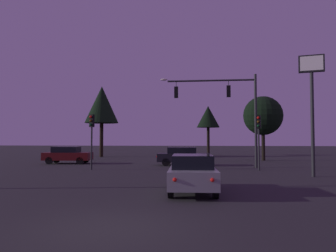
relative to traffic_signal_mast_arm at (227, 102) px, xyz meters
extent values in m
plane|color=#262326|center=(-4.24, 6.71, -5.06)|extent=(168.00, 168.00, 0.00)
cylinder|color=#232326|center=(2.15, -0.02, -1.45)|extent=(0.20, 0.20, 7.22)
cylinder|color=#232326|center=(-1.27, 0.00, 1.72)|extent=(6.84, 0.19, 0.14)
ellipsoid|color=#F4EACC|center=(-4.99, 0.03, 1.87)|extent=(0.56, 0.28, 0.16)
cylinder|color=#232326|center=(0.10, -0.01, 1.51)|extent=(0.05, 0.05, 0.42)
cube|color=black|center=(0.10, -0.01, 0.85)|extent=(0.30, 0.24, 0.90)
sphere|color=red|center=(0.10, 0.13, 1.13)|extent=(0.18, 0.18, 0.18)
sphere|color=#56380C|center=(0.10, 0.13, 0.85)|extent=(0.18, 0.18, 0.18)
sphere|color=#0C4219|center=(0.10, 0.13, 0.57)|extent=(0.18, 0.18, 0.18)
cylinder|color=#232326|center=(-4.01, 0.02, 1.50)|extent=(0.05, 0.05, 0.44)
cube|color=black|center=(-4.01, 0.02, 0.84)|extent=(0.30, 0.24, 0.90)
sphere|color=red|center=(-4.00, 0.16, 1.12)|extent=(0.18, 0.18, 0.18)
sphere|color=#56380C|center=(-4.00, 0.16, 0.84)|extent=(0.18, 0.18, 0.18)
sphere|color=#0C4219|center=(-4.00, 0.16, 0.56)|extent=(0.18, 0.18, 0.18)
cylinder|color=#232326|center=(1.94, -2.38, -3.60)|extent=(0.12, 0.12, 2.93)
cube|color=black|center=(1.94, -2.38, -1.68)|extent=(0.36, 0.32, 0.90)
sphere|color=red|center=(1.90, -2.52, -1.40)|extent=(0.18, 0.18, 0.18)
sphere|color=#56380C|center=(1.90, -2.52, -1.68)|extent=(0.18, 0.18, 0.18)
sphere|color=#0C4219|center=(1.90, -2.52, -1.96)|extent=(0.18, 0.18, 0.18)
cylinder|color=#232326|center=(-9.86, -2.96, -3.54)|extent=(0.12, 0.12, 3.04)
cube|color=black|center=(-9.86, -2.96, -1.57)|extent=(0.35, 0.31, 0.90)
sphere|color=red|center=(-9.89, -3.09, -1.29)|extent=(0.18, 0.18, 0.18)
sphere|color=#56380C|center=(-9.89, -3.09, -1.57)|extent=(0.18, 0.18, 0.18)
sphere|color=#0C4219|center=(-9.89, -3.09, -1.85)|extent=(0.18, 0.18, 0.18)
cube|color=gray|center=(-2.44, -12.12, -4.40)|extent=(2.01, 4.41, 0.68)
cube|color=black|center=(-2.43, -12.27, -3.80)|extent=(1.67, 2.40, 0.52)
cylinder|color=black|center=(-3.31, -10.72, -4.74)|extent=(0.23, 0.65, 0.64)
cylinder|color=black|center=(-1.68, -10.65, -4.74)|extent=(0.23, 0.65, 0.64)
cylinder|color=black|center=(-3.19, -13.58, -4.74)|extent=(0.23, 0.65, 0.64)
cylinder|color=black|center=(-1.56, -13.51, -4.74)|extent=(0.23, 0.65, 0.64)
sphere|color=red|center=(-2.99, -14.32, -4.30)|extent=(0.14, 0.14, 0.14)
sphere|color=red|center=(-1.70, -14.26, -4.30)|extent=(0.14, 0.14, 0.14)
cube|color=black|center=(-3.49, 1.54, -4.40)|extent=(4.38, 2.01, 0.68)
cube|color=black|center=(-3.64, 1.54, -3.80)|extent=(2.38, 1.69, 0.52)
cylinder|color=black|center=(-2.08, 2.43, -4.74)|extent=(0.65, 0.22, 0.64)
cylinder|color=black|center=(-2.03, 0.73, -4.74)|extent=(0.65, 0.22, 0.64)
cylinder|color=black|center=(-4.94, 2.36, -4.74)|extent=(0.65, 0.22, 0.64)
cylinder|color=black|center=(-4.89, 0.66, -4.74)|extent=(0.65, 0.22, 0.64)
sphere|color=red|center=(-5.68, 2.15, -4.30)|extent=(0.14, 0.14, 0.14)
sphere|color=red|center=(-5.65, 0.82, -4.30)|extent=(0.14, 0.14, 0.14)
cube|color=#4C0F0F|center=(-13.93, 2.53, -4.40)|extent=(4.22, 2.11, 0.68)
cube|color=black|center=(-14.08, 2.52, -3.80)|extent=(2.31, 1.74, 0.52)
cylinder|color=black|center=(-12.62, 3.44, -4.74)|extent=(0.65, 0.24, 0.64)
cylinder|color=black|center=(-12.52, 1.78, -4.74)|extent=(0.65, 0.24, 0.64)
cylinder|color=black|center=(-15.33, 3.28, -4.74)|extent=(0.65, 0.24, 0.64)
cylinder|color=black|center=(-15.23, 1.61, -4.74)|extent=(0.65, 0.24, 0.64)
sphere|color=red|center=(-16.03, 3.05, -4.30)|extent=(0.14, 0.14, 0.14)
sphere|color=red|center=(-15.95, 1.75, -4.30)|extent=(0.14, 0.14, 0.14)
cylinder|color=#232326|center=(4.35, -6.03, -2.03)|extent=(0.20, 0.20, 6.06)
cube|color=black|center=(4.35, -6.03, 1.50)|extent=(1.42, 0.57, 1.00)
cube|color=white|center=(4.32, -6.17, 1.50)|extent=(1.20, 0.31, 0.84)
cylinder|color=black|center=(4.33, 8.66, -3.46)|extent=(0.36, 0.36, 3.21)
sphere|color=black|center=(4.33, 8.66, -0.44)|extent=(4.03, 4.03, 4.03)
cylinder|color=black|center=(-1.04, 19.29, -3.14)|extent=(0.39, 0.39, 3.85)
cone|color=black|center=(-1.04, 19.29, 0.26)|extent=(3.14, 3.14, 2.96)
cylinder|color=black|center=(-14.46, 14.05, -2.94)|extent=(0.46, 0.46, 4.25)
cone|color=black|center=(-14.46, 14.05, 1.51)|extent=(4.19, 4.19, 4.63)
camera|label=1|loc=(-2.10, -25.41, -2.94)|focal=34.56mm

